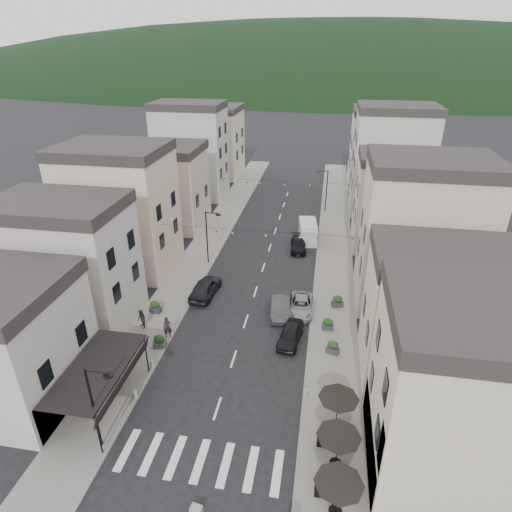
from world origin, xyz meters
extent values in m
plane|color=black|center=(0.00, 0.00, 0.00)|extent=(700.00, 700.00, 0.00)
cube|color=slate|center=(-7.50, 32.00, 0.06)|extent=(4.00, 76.00, 0.12)
cube|color=slate|center=(7.50, 32.00, 0.06)|extent=(4.00, 76.00, 0.12)
ellipsoid|color=black|center=(0.00, 300.00, 0.00)|extent=(640.00, 360.00, 70.00)
cube|color=beige|center=(14.50, 4.00, 5.00)|extent=(10.00, 8.00, 10.00)
cube|color=black|center=(-7.50, 5.00, 3.20)|extent=(3.60, 7.50, 0.15)
cube|color=black|center=(-5.70, 5.00, 2.70)|extent=(0.34, 7.50, 0.99)
cylinder|color=black|center=(-5.80, 1.50, 1.60)|extent=(0.10, 0.10, 3.20)
cylinder|color=black|center=(-5.80, 8.50, 1.60)|extent=(0.10, 0.10, 3.20)
cube|color=#B6AFA6|center=(-14.50, 14.00, 5.00)|extent=(10.00, 7.00, 10.00)
cube|color=#262323|center=(-14.50, 14.00, 10.50)|extent=(10.20, 7.14, 1.00)
cube|color=tan|center=(-14.50, 24.00, 6.00)|extent=(10.00, 8.00, 12.00)
cube|color=#262323|center=(-14.50, 24.00, 12.50)|extent=(10.20, 8.16, 1.00)
cube|color=#B09D8F|center=(-14.50, 36.00, 4.75)|extent=(10.00, 8.00, 9.50)
cube|color=#262323|center=(-14.50, 36.00, 10.00)|extent=(10.20, 8.16, 1.00)
cube|color=#9E9E99|center=(-14.50, 48.00, 6.50)|extent=(10.00, 7.00, 13.00)
cube|color=#262323|center=(-14.50, 48.00, 13.50)|extent=(10.20, 7.14, 1.00)
cube|color=beige|center=(-14.50, 60.00, 5.50)|extent=(10.00, 9.00, 11.00)
cube|color=#262323|center=(-14.50, 60.00, 11.50)|extent=(10.20, 9.18, 1.00)
cube|color=beige|center=(14.50, 12.00, 4.50)|extent=(10.00, 7.00, 9.00)
cube|color=#262323|center=(14.50, 12.00, 9.50)|extent=(10.20, 7.14, 1.00)
cube|color=#B09D8F|center=(14.50, 22.00, 6.25)|extent=(10.00, 8.00, 12.50)
cube|color=#262323|center=(14.50, 22.00, 13.00)|extent=(10.20, 8.16, 1.00)
cube|color=tan|center=(14.50, 34.00, 5.00)|extent=(10.00, 7.00, 10.00)
cube|color=#262323|center=(14.50, 34.00, 10.50)|extent=(10.20, 7.14, 1.00)
cube|color=#9E9E99|center=(14.50, 46.00, 6.75)|extent=(10.00, 8.00, 13.50)
cube|color=#262323|center=(14.50, 46.00, 14.00)|extent=(10.20, 8.16, 1.00)
cube|color=#B6AFA6|center=(14.50, 58.00, 5.75)|extent=(10.00, 9.00, 11.50)
cube|color=#262323|center=(14.50, 58.00, 12.00)|extent=(10.20, 9.18, 1.00)
cylinder|color=black|center=(7.70, 0.00, 1.27)|extent=(0.06, 0.06, 2.30)
cone|color=black|center=(7.70, 0.00, 2.37)|extent=(2.50, 2.50, 0.55)
cylinder|color=black|center=(7.70, 0.00, 0.49)|extent=(0.70, 0.70, 0.04)
cylinder|color=black|center=(7.70, 2.80, 1.27)|extent=(0.06, 0.06, 2.30)
cone|color=black|center=(7.70, 2.80, 2.37)|extent=(2.50, 2.50, 0.55)
cylinder|color=black|center=(7.70, 2.80, 0.49)|extent=(0.70, 0.70, 0.04)
cylinder|color=black|center=(7.70, 5.60, 1.27)|extent=(0.06, 0.06, 2.30)
cone|color=black|center=(7.70, 5.60, 2.37)|extent=(2.50, 2.50, 0.55)
cylinder|color=black|center=(7.70, 5.60, 0.49)|extent=(0.70, 0.70, 0.04)
cylinder|color=black|center=(-6.10, 2.00, 3.00)|extent=(0.14, 0.14, 6.00)
cylinder|color=black|center=(-5.40, 2.00, 5.90)|extent=(1.40, 0.10, 0.10)
cylinder|color=black|center=(-4.75, 2.00, 5.75)|extent=(0.56, 0.56, 0.08)
cylinder|color=black|center=(-6.10, 26.00, 3.00)|extent=(0.14, 0.14, 6.00)
cylinder|color=black|center=(-5.40, 26.00, 5.90)|extent=(1.40, 0.10, 0.10)
cylinder|color=black|center=(-4.75, 26.00, 5.75)|extent=(0.56, 0.56, 0.08)
cylinder|color=black|center=(6.10, 44.00, 3.00)|extent=(0.14, 0.14, 6.00)
cylinder|color=black|center=(5.40, 44.00, 5.90)|extent=(1.40, 0.10, 0.10)
cylinder|color=black|center=(4.75, 44.00, 5.75)|extent=(0.56, 0.56, 0.08)
cylinder|color=gray|center=(-5.70, 6.00, 0.42)|extent=(0.26, 0.26, 0.60)
cylinder|color=gray|center=(-5.70, 9.00, 0.42)|extent=(0.26, 0.26, 0.60)
cylinder|color=gray|center=(5.70, 8.00, 0.42)|extent=(0.26, 0.26, 0.60)
cylinder|color=black|center=(0.00, 22.00, 6.00)|extent=(19.00, 0.02, 0.02)
cone|color=beige|center=(-8.71, 22.00, 5.81)|extent=(0.28, 0.28, 0.24)
cone|color=navy|center=(-7.12, 22.00, 5.73)|extent=(0.28, 0.28, 0.24)
cone|color=beige|center=(-5.54, 22.00, 5.65)|extent=(0.28, 0.28, 0.24)
cone|color=navy|center=(-3.96, 22.00, 5.58)|extent=(0.28, 0.28, 0.24)
cone|color=beige|center=(-2.38, 22.00, 5.54)|extent=(0.28, 0.28, 0.24)
cone|color=navy|center=(-0.79, 22.00, 5.51)|extent=(0.28, 0.28, 0.24)
cone|color=beige|center=(0.79, 22.00, 5.51)|extent=(0.28, 0.28, 0.24)
cone|color=navy|center=(2.38, 22.00, 5.54)|extent=(0.28, 0.28, 0.24)
cone|color=beige|center=(3.96, 22.00, 5.58)|extent=(0.28, 0.28, 0.24)
cone|color=navy|center=(5.54, 22.00, 5.65)|extent=(0.28, 0.28, 0.24)
cone|color=beige|center=(7.12, 22.00, 5.73)|extent=(0.28, 0.28, 0.24)
cone|color=navy|center=(8.71, 22.00, 5.81)|extent=(0.28, 0.28, 0.24)
cylinder|color=black|center=(0.00, 38.00, 6.00)|extent=(19.00, 0.02, 0.02)
cone|color=beige|center=(-8.71, 38.00, 5.81)|extent=(0.28, 0.28, 0.24)
cone|color=navy|center=(-7.12, 38.00, 5.73)|extent=(0.28, 0.28, 0.24)
cone|color=beige|center=(-5.54, 38.00, 5.65)|extent=(0.28, 0.28, 0.24)
cone|color=navy|center=(-3.96, 38.00, 5.58)|extent=(0.28, 0.28, 0.24)
cone|color=beige|center=(-2.38, 38.00, 5.54)|extent=(0.28, 0.28, 0.24)
cone|color=navy|center=(-0.79, 38.00, 5.51)|extent=(0.28, 0.28, 0.24)
cone|color=beige|center=(0.79, 38.00, 5.51)|extent=(0.28, 0.28, 0.24)
cone|color=navy|center=(2.38, 38.00, 5.54)|extent=(0.28, 0.28, 0.24)
cone|color=beige|center=(3.96, 38.00, 5.58)|extent=(0.28, 0.28, 0.24)
cone|color=navy|center=(5.54, 38.00, 5.65)|extent=(0.28, 0.28, 0.24)
cone|color=beige|center=(7.12, 38.00, 5.73)|extent=(0.28, 0.28, 0.24)
cone|color=navy|center=(8.71, 38.00, 5.81)|extent=(0.28, 0.28, 0.24)
imported|color=black|center=(4.06, 13.87, 0.69)|extent=(2.14, 4.22, 1.38)
imported|color=#303032|center=(2.80, 17.88, 0.78)|extent=(2.09, 4.86, 1.56)
imported|color=gray|center=(4.60, 18.37, 0.62)|extent=(2.17, 4.50, 1.23)
imported|color=black|center=(3.32, 31.05, 0.64)|extent=(2.15, 4.52, 1.27)
imported|color=black|center=(-4.60, 19.57, 0.84)|extent=(2.38, 5.06, 1.67)
cube|color=#BABABC|center=(4.20, 34.14, 1.05)|extent=(2.58, 5.22, 2.09)
cube|color=#BABABC|center=(4.28, 33.52, 2.14)|extent=(2.32, 3.56, 0.52)
cylinder|color=black|center=(3.60, 32.17, 0.37)|extent=(0.35, 0.76, 0.73)
cylinder|color=black|center=(5.26, 32.37, 0.37)|extent=(0.35, 0.76, 0.73)
cylinder|color=black|center=(3.14, 35.91, 0.37)|extent=(0.35, 0.76, 0.73)
cylinder|color=black|center=(4.80, 36.11, 0.37)|extent=(0.35, 0.76, 0.73)
imported|color=black|center=(-5.80, 12.65, 1.06)|extent=(0.81, 0.69, 1.89)
imported|color=#26212C|center=(-8.38, 13.47, 0.97)|extent=(1.05, 1.04, 1.71)
cube|color=gray|center=(0.67, -1.00, 0.23)|extent=(0.67, 0.54, 0.45)
cube|color=#323235|center=(-6.00, 11.32, 0.37)|extent=(1.11, 0.78, 0.51)
ellipsoid|color=black|center=(-6.00, 11.32, 0.93)|extent=(0.89, 0.57, 0.65)
cube|color=#2F2F32|center=(-8.18, 15.88, 0.38)|extent=(1.10, 0.73, 0.51)
ellipsoid|color=black|center=(-8.18, 15.88, 0.94)|extent=(0.90, 0.57, 0.65)
cube|color=#303033|center=(7.45, 12.89, 0.36)|extent=(1.08, 0.81, 0.48)
ellipsoid|color=black|center=(7.45, 12.89, 0.89)|extent=(0.84, 0.54, 0.61)
cube|color=#2F2F32|center=(7.01, 15.86, 0.36)|extent=(0.95, 0.52, 0.47)
ellipsoid|color=black|center=(7.01, 15.86, 0.87)|extent=(0.83, 0.53, 0.60)
cube|color=#2C2C2F|center=(7.80, 19.54, 0.37)|extent=(1.13, 0.85, 0.50)
ellipsoid|color=black|center=(7.80, 19.54, 0.92)|extent=(0.88, 0.56, 0.64)
camera|label=1|loc=(6.00, -13.98, 21.78)|focal=30.00mm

